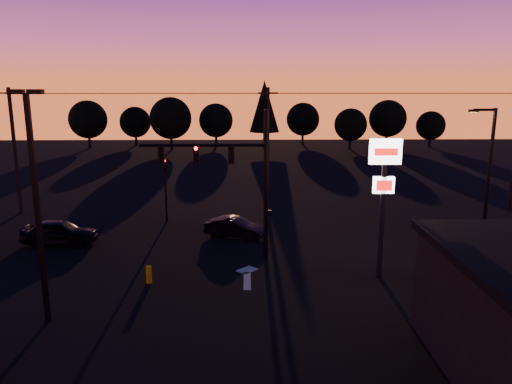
% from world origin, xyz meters
% --- Properties ---
extents(ground, '(120.00, 120.00, 0.00)m').
position_xyz_m(ground, '(0.00, 0.00, 0.00)').
color(ground, black).
rests_on(ground, ground).
extents(lane_arrow, '(1.20, 3.10, 0.01)m').
position_xyz_m(lane_arrow, '(0.50, 1.67, 0.01)').
color(lane_arrow, beige).
rests_on(lane_arrow, ground).
extents(traffic_signal_mast, '(6.79, 0.52, 8.58)m').
position_xyz_m(traffic_signal_mast, '(-0.10, 3.99, 4.94)').
color(traffic_signal_mast, black).
rests_on(traffic_signal_mast, ground).
extents(secondary_signal, '(0.30, 0.31, 4.35)m').
position_xyz_m(secondary_signal, '(-5.00, 11.49, 2.86)').
color(secondary_signal, black).
rests_on(secondary_signal, ground).
extents(parking_lot_light, '(1.25, 0.30, 9.14)m').
position_xyz_m(parking_lot_light, '(-7.50, -3.00, 5.27)').
color(parking_lot_light, black).
rests_on(parking_lot_light, ground).
extents(pylon_sign, '(1.50, 0.28, 6.80)m').
position_xyz_m(pylon_sign, '(7.00, 1.50, 4.91)').
color(pylon_sign, black).
rests_on(pylon_sign, ground).
extents(streetlight, '(1.55, 0.35, 8.00)m').
position_xyz_m(streetlight, '(13.91, 5.50, 4.42)').
color(streetlight, black).
rests_on(streetlight, ground).
extents(utility_pole_0, '(1.40, 0.26, 9.00)m').
position_xyz_m(utility_pole_0, '(-16.00, 14.00, 4.59)').
color(utility_pole_0, black).
rests_on(utility_pole_0, ground).
extents(utility_pole_1, '(1.40, 0.26, 9.00)m').
position_xyz_m(utility_pole_1, '(2.00, 14.00, 4.59)').
color(utility_pole_1, black).
rests_on(utility_pole_1, ground).
extents(power_wires, '(36.00, 1.22, 0.07)m').
position_xyz_m(power_wires, '(2.00, 14.00, 8.57)').
color(power_wires, black).
rests_on(power_wires, ground).
extents(bollard, '(0.28, 0.28, 0.83)m').
position_xyz_m(bollard, '(-4.18, 0.85, 0.41)').
color(bollard, '#D6B700').
rests_on(bollard, ground).
extents(tree_0, '(5.36, 5.36, 6.74)m').
position_xyz_m(tree_0, '(-22.00, 50.00, 4.06)').
color(tree_0, black).
rests_on(tree_0, ground).
extents(tree_1, '(4.54, 4.54, 5.71)m').
position_xyz_m(tree_1, '(-16.00, 53.00, 3.43)').
color(tree_1, black).
rests_on(tree_1, ground).
extents(tree_2, '(5.77, 5.78, 7.26)m').
position_xyz_m(tree_2, '(-10.00, 48.00, 4.37)').
color(tree_2, black).
rests_on(tree_2, ground).
extents(tree_3, '(4.95, 4.95, 6.22)m').
position_xyz_m(tree_3, '(-4.00, 52.00, 3.75)').
color(tree_3, black).
rests_on(tree_3, ground).
extents(tree_4, '(4.18, 4.18, 9.50)m').
position_xyz_m(tree_4, '(3.00, 49.00, 5.93)').
color(tree_4, black).
rests_on(tree_4, ground).
extents(tree_5, '(4.95, 4.95, 6.22)m').
position_xyz_m(tree_5, '(9.00, 54.00, 3.75)').
color(tree_5, black).
rests_on(tree_5, ground).
extents(tree_6, '(4.54, 4.54, 5.71)m').
position_xyz_m(tree_6, '(15.00, 48.00, 3.43)').
color(tree_6, black).
rests_on(tree_6, ground).
extents(tree_7, '(5.36, 5.36, 6.74)m').
position_xyz_m(tree_7, '(21.00, 51.00, 4.06)').
color(tree_7, black).
rests_on(tree_7, ground).
extents(tree_8, '(4.12, 4.12, 5.19)m').
position_xyz_m(tree_8, '(27.00, 50.00, 3.12)').
color(tree_8, black).
rests_on(tree_8, ground).
extents(car_left, '(4.39, 1.94, 1.47)m').
position_xyz_m(car_left, '(-10.55, 6.73, 0.73)').
color(car_left, black).
rests_on(car_left, ground).
extents(car_mid, '(3.95, 2.60, 1.23)m').
position_xyz_m(car_mid, '(-0.24, 7.88, 0.61)').
color(car_mid, black).
rests_on(car_mid, ground).
extents(suv_parked, '(2.47, 4.81, 1.30)m').
position_xyz_m(suv_parked, '(9.83, -3.79, 0.65)').
color(suv_parked, black).
rests_on(suv_parked, ground).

